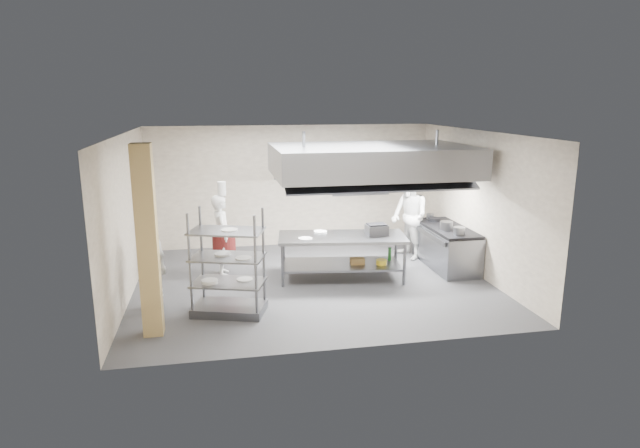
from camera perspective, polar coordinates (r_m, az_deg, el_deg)
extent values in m
plane|color=#363639|center=(10.90, -0.77, -6.23)|extent=(7.00, 7.00, 0.00)
plane|color=silver|center=(10.29, -0.82, 9.72)|extent=(7.00, 7.00, 0.00)
plane|color=#A0927F|center=(13.41, -3.08, 4.08)|extent=(7.00, 0.00, 7.00)
plane|color=#A0927F|center=(10.47, -20.00, 0.68)|extent=(0.00, 6.00, 6.00)
plane|color=#A0927F|center=(11.62, 16.46, 2.12)|extent=(0.00, 6.00, 6.00)
cube|color=tan|center=(8.55, -17.92, -1.86)|extent=(0.30, 0.30, 3.00)
cube|color=gray|center=(11.03, 5.52, 6.77)|extent=(4.00, 2.50, 0.60)
cube|color=white|center=(10.85, 0.90, 5.02)|extent=(1.60, 0.12, 0.04)
cube|color=white|center=(11.36, 9.86, 5.19)|extent=(1.60, 0.12, 0.04)
cube|color=gray|center=(13.62, 4.56, 4.20)|extent=(1.50, 0.28, 0.04)
cube|color=gray|center=(10.89, 2.36, -1.41)|extent=(2.70, 1.43, 0.06)
cube|color=slate|center=(11.05, 2.34, -4.32)|extent=(2.48, 1.29, 0.04)
cube|color=gray|center=(12.12, 13.28, -2.49)|extent=(0.80, 2.00, 0.84)
cube|color=black|center=(12.01, 13.40, -0.42)|extent=(0.78, 1.96, 0.06)
imported|color=silver|center=(11.29, -10.41, -1.20)|extent=(0.46, 0.66, 1.72)
imported|color=silver|center=(12.44, 9.51, 0.78)|extent=(0.93, 1.09, 1.97)
imported|color=white|center=(9.78, -17.51, -4.12)|extent=(0.82, 1.03, 1.64)
cube|color=slate|center=(10.99, 6.05, -0.62)|extent=(0.44, 0.35, 0.21)
cube|color=olive|center=(11.01, 4.00, -3.96)|extent=(0.31, 0.23, 0.13)
cylinder|color=gray|center=(11.67, 13.33, -0.19)|extent=(0.27, 0.27, 0.19)
cylinder|color=white|center=(9.35, -9.73, -6.00)|extent=(0.28, 0.28, 0.05)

